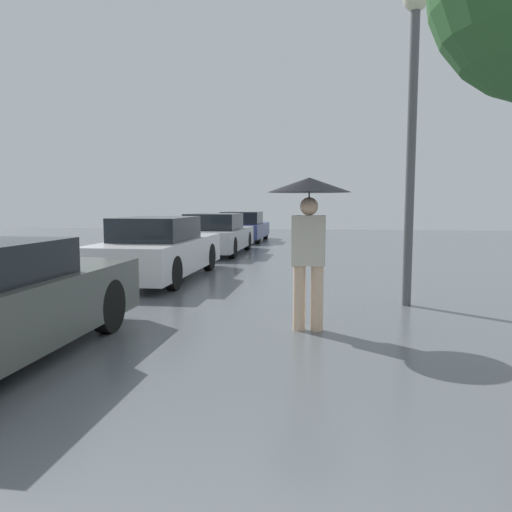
{
  "coord_description": "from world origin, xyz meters",
  "views": [
    {
      "loc": [
        0.34,
        -0.91,
        1.61
      ],
      "look_at": [
        -0.56,
        5.31,
        0.94
      ],
      "focal_mm": 35.0,
      "sensor_mm": 36.0,
      "label": 1
    }
  ],
  "objects_px": {
    "parked_car_second": "(160,250)",
    "parked_car_third": "(216,235)",
    "parked_car_farthest": "(243,227)",
    "street_lamp": "(413,101)",
    "pedestrian": "(309,212)"
  },
  "relations": [
    {
      "from": "parked_car_third",
      "to": "parked_car_farthest",
      "type": "distance_m",
      "value": 5.31
    },
    {
      "from": "pedestrian",
      "to": "street_lamp",
      "type": "bearing_deg",
      "value": 50.41
    },
    {
      "from": "street_lamp",
      "to": "parked_car_farthest",
      "type": "bearing_deg",
      "value": 110.61
    },
    {
      "from": "parked_car_second",
      "to": "parked_car_third",
      "type": "bearing_deg",
      "value": 90.09
    },
    {
      "from": "parked_car_third",
      "to": "parked_car_second",
      "type": "bearing_deg",
      "value": -89.91
    },
    {
      "from": "parked_car_third",
      "to": "parked_car_farthest",
      "type": "height_order",
      "value": "parked_car_third"
    },
    {
      "from": "parked_car_second",
      "to": "parked_car_farthest",
      "type": "xyz_separation_m",
      "value": [
        -0.04,
        10.69,
        -0.04
      ]
    },
    {
      "from": "parked_car_second",
      "to": "parked_car_farthest",
      "type": "relative_size",
      "value": 1.14
    },
    {
      "from": "parked_car_farthest",
      "to": "street_lamp",
      "type": "xyz_separation_m",
      "value": [
        4.83,
        -12.84,
        2.56
      ]
    },
    {
      "from": "parked_car_third",
      "to": "parked_car_farthest",
      "type": "xyz_separation_m",
      "value": [
        -0.04,
        5.31,
        -0.02
      ]
    },
    {
      "from": "parked_car_second",
      "to": "parked_car_farthest",
      "type": "height_order",
      "value": "parked_car_second"
    },
    {
      "from": "pedestrian",
      "to": "street_lamp",
      "type": "relative_size",
      "value": 0.4
    },
    {
      "from": "parked_car_third",
      "to": "parked_car_farthest",
      "type": "relative_size",
      "value": 1.1
    },
    {
      "from": "parked_car_second",
      "to": "parked_car_third",
      "type": "xyz_separation_m",
      "value": [
        -0.01,
        5.38,
        -0.02
      ]
    },
    {
      "from": "parked_car_second",
      "to": "parked_car_third",
      "type": "distance_m",
      "value": 5.38
    }
  ]
}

